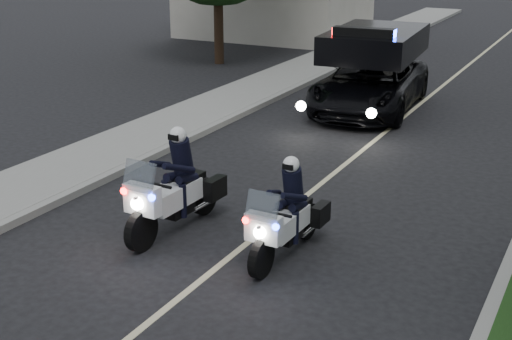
# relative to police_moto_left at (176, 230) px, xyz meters

# --- Properties ---
(curb_left) EXTENTS (0.20, 60.00, 0.15)m
(curb_left) POSITION_rel_police_moto_left_xyz_m (-2.72, 5.37, 0.07)
(curb_left) COLOR gray
(curb_left) RESTS_ON ground
(sidewalk_left) EXTENTS (2.00, 60.00, 0.16)m
(sidewalk_left) POSITION_rel_police_moto_left_xyz_m (-3.82, 5.37, 0.08)
(sidewalk_left) COLOR gray
(sidewalk_left) RESTS_ON ground
(lane_marking) EXTENTS (0.12, 50.00, 0.01)m
(lane_marking) POSITION_rel_police_moto_left_xyz_m (1.38, 5.37, 0.00)
(lane_marking) COLOR #BFB78C
(lane_marking) RESTS_ON ground
(police_moto_left) EXTENTS (0.88, 2.25, 1.88)m
(police_moto_left) POSITION_rel_police_moto_left_xyz_m (0.00, 0.00, 0.00)
(police_moto_left) COLOR white
(police_moto_left) RESTS_ON ground
(police_moto_right) EXTENTS (0.74, 1.99, 1.68)m
(police_moto_right) POSITION_rel_police_moto_left_xyz_m (2.16, -0.00, 0.00)
(police_moto_right) COLOR silver
(police_moto_right) RESTS_ON ground
(police_suv) EXTENTS (3.02, 5.73, 2.69)m
(police_suv) POSITION_rel_police_moto_left_xyz_m (0.23, 9.73, 0.00)
(police_suv) COLOR black
(police_suv) RESTS_ON ground
(bicycle) EXTENTS (0.74, 1.66, 0.84)m
(bicycle) POSITION_rel_police_moto_left_xyz_m (-1.78, 13.82, 0.00)
(bicycle) COLOR black
(bicycle) RESTS_ON ground
(cyclist) EXTENTS (0.68, 0.48, 1.80)m
(cyclist) POSITION_rel_police_moto_left_xyz_m (-1.78, 13.82, 0.00)
(cyclist) COLOR black
(cyclist) RESTS_ON ground
(tree_left_near) EXTENTS (6.68, 6.68, 10.22)m
(tree_left_near) POSITION_rel_police_moto_left_xyz_m (-7.31, 13.91, 0.00)
(tree_left_near) COLOR #1A4316
(tree_left_near) RESTS_ON ground
(tree_left_far) EXTENTS (6.93, 6.93, 9.41)m
(tree_left_far) POSITION_rel_police_moto_left_xyz_m (-8.48, 20.63, 0.00)
(tree_left_far) COLOR #103410
(tree_left_far) RESTS_ON ground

